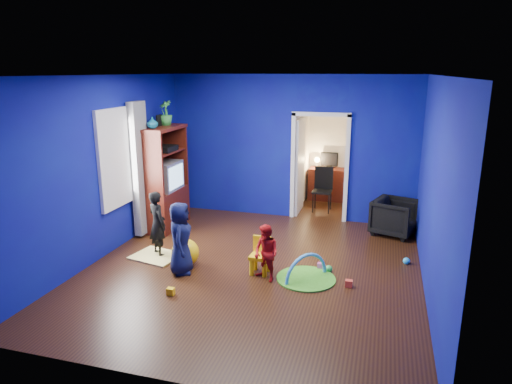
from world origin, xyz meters
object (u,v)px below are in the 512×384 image
(hopper_ball, at_px, (185,253))
(folding_chair, at_px, (322,191))
(armchair, at_px, (395,217))
(toddler_red, at_px, (266,253))
(play_mat, at_px, (306,278))
(crt_tv, at_px, (165,176))
(tv_armoire, at_px, (163,178))
(vase, at_px, (152,123))
(child_navy, at_px, (180,238))
(kid_chair, at_px, (260,258))
(study_desk, at_px, (328,184))
(child_black, at_px, (158,224))

(hopper_ball, relative_size, folding_chair, 0.47)
(armchair, bearing_deg, toddler_red, 162.86)
(folding_chair, bearing_deg, play_mat, -85.74)
(toddler_red, relative_size, crt_tv, 1.20)
(tv_armoire, xyz_separation_m, play_mat, (3.06, -1.57, -0.97))
(vase, xyz_separation_m, play_mat, (3.06, -1.27, -2.05))
(child_navy, bearing_deg, play_mat, -98.58)
(toddler_red, distance_m, kid_chair, 0.30)
(crt_tv, bearing_deg, tv_armoire, 180.00)
(vase, xyz_separation_m, hopper_ball, (1.15, -1.30, -1.85))
(armchair, bearing_deg, kid_chair, 158.33)
(child_navy, xyz_separation_m, tv_armoire, (-1.20, 1.85, 0.43))
(vase, bearing_deg, child_navy, -52.23)
(crt_tv, bearing_deg, hopper_ball, -55.23)
(tv_armoire, distance_m, play_mat, 3.57)
(crt_tv, relative_size, hopper_ball, 1.62)
(kid_chair, distance_m, folding_chair, 3.44)
(child_navy, relative_size, toddler_red, 1.32)
(study_desk, bearing_deg, tv_armoire, -134.83)
(child_navy, xyz_separation_m, vase, (-1.20, 1.55, 1.51))
(child_black, height_order, tv_armoire, tv_armoire)
(child_navy, height_order, crt_tv, crt_tv)
(folding_chair, bearing_deg, study_desk, 90.00)
(armchair, bearing_deg, study_desk, 54.69)
(armchair, relative_size, child_black, 0.68)
(armchair, xyz_separation_m, play_mat, (-1.24, -2.33, -0.33))
(child_navy, xyz_separation_m, toddler_red, (1.29, 0.10, -0.13))
(armchair, relative_size, study_desk, 0.85)
(child_black, height_order, hopper_ball, child_black)
(child_navy, relative_size, folding_chair, 1.20)
(armchair, distance_m, vase, 4.75)
(child_black, height_order, toddler_red, child_black)
(study_desk, height_order, folding_chair, folding_chair)
(crt_tv, xyz_separation_m, kid_chair, (2.31, -1.55, -0.77))
(tv_armoire, bearing_deg, play_mat, -27.18)
(armchair, distance_m, play_mat, 2.66)
(hopper_ball, bearing_deg, child_black, 155.86)
(armchair, xyz_separation_m, kid_chair, (-1.96, -2.31, -0.09))
(child_navy, bearing_deg, kid_chair, -92.45)
(folding_chair, bearing_deg, toddler_red, -94.84)
(child_navy, distance_m, study_desk, 4.94)
(hopper_ball, distance_m, play_mat, 1.92)
(armchair, bearing_deg, child_navy, 148.69)
(tv_armoire, distance_m, hopper_ball, 2.11)
(hopper_ball, bearing_deg, study_desk, 69.52)
(crt_tv, height_order, play_mat, crt_tv)
(tv_armoire, bearing_deg, armchair, 9.99)
(tv_armoire, height_order, crt_tv, tv_armoire)
(toddler_red, bearing_deg, hopper_ball, -155.59)
(crt_tv, relative_size, kid_chair, 1.40)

